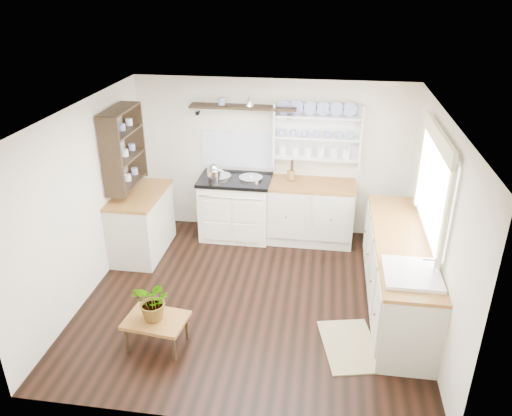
{
  "coord_description": "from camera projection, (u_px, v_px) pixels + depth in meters",
  "views": [
    {
      "loc": [
        0.78,
        -5.01,
        3.6
      ],
      "look_at": [
        0.01,
        0.25,
        1.1
      ],
      "focal_mm": 35.0,
      "sensor_mm": 36.0,
      "label": 1
    }
  ],
  "objects": [
    {
      "name": "left_cabinets",
      "position": [
        142.0,
        222.0,
        6.95
      ],
      "size": [
        0.62,
        1.13,
        0.9
      ],
      "color": "beige",
      "rests_on": "floor"
    },
    {
      "name": "plate_rack",
      "position": [
        317.0,
        134.0,
        7.04
      ],
      "size": [
        1.2,
        0.22,
        0.9
      ],
      "color": "white",
      "rests_on": "wall_back"
    },
    {
      "name": "ceiling",
      "position": [
        252.0,
        113.0,
        5.14
      ],
      "size": [
        4.0,
        3.8,
        0.01
      ],
      "primitive_type": "cube",
      "color": "white",
      "rests_on": "wall_back"
    },
    {
      "name": "wall_back",
      "position": [
        272.0,
        158.0,
        7.33
      ],
      "size": [
        4.0,
        0.02,
        2.3
      ],
      "primitive_type": "cube",
      "color": "beige",
      "rests_on": "ground"
    },
    {
      "name": "window",
      "position": [
        434.0,
        184.0,
        5.33
      ],
      "size": [
        0.08,
        1.55,
        1.22
      ],
      "color": "white",
      "rests_on": "wall_right"
    },
    {
      "name": "wall_right",
      "position": [
        435.0,
        225.0,
        5.37
      ],
      "size": [
        0.02,
        3.8,
        2.3
      ],
      "primitive_type": "cube",
      "color": "beige",
      "rests_on": "ground"
    },
    {
      "name": "right_cabinets",
      "position": [
        398.0,
        272.0,
        5.79
      ],
      "size": [
        0.62,
        2.43,
        0.9
      ],
      "color": "beige",
      "rests_on": "floor"
    },
    {
      "name": "left_shelving",
      "position": [
        123.0,
        147.0,
        6.51
      ],
      "size": [
        0.28,
        0.8,
        1.05
      ],
      "primitive_type": "cube",
      "color": "black",
      "rests_on": "wall_left"
    },
    {
      "name": "aga_cooker",
      "position": [
        236.0,
        207.0,
        7.39
      ],
      "size": [
        1.04,
        0.72,
        0.96
      ],
      "color": "white",
      "rests_on": "floor"
    },
    {
      "name": "belfast_sink",
      "position": [
        410.0,
        284.0,
        4.97
      ],
      "size": [
        0.55,
        0.6,
        0.45
      ],
      "color": "white",
      "rests_on": "right_cabinets"
    },
    {
      "name": "back_cabinets",
      "position": [
        309.0,
        211.0,
        7.28
      ],
      "size": [
        1.27,
        0.63,
        0.9
      ],
      "color": "beige",
      "rests_on": "floor"
    },
    {
      "name": "kettle",
      "position": [
        214.0,
        172.0,
        7.07
      ],
      "size": [
        0.2,
        0.2,
        0.24
      ],
      "primitive_type": null,
      "color": "silver",
      "rests_on": "aga_cooker"
    },
    {
      "name": "center_table",
      "position": [
        156.0,
        322.0,
        5.22
      ],
      "size": [
        0.68,
        0.52,
        0.34
      ],
      "rotation": [
        0.0,
        0.0,
        -0.11
      ],
      "color": "brown",
      "rests_on": "floor"
    },
    {
      "name": "potted_plant",
      "position": [
        154.0,
        301.0,
        5.1
      ],
      "size": [
        0.5,
        0.48,
        0.44
      ],
      "primitive_type": "imported",
      "rotation": [
        0.0,
        0.0,
        -0.42
      ],
      "color": "#3F7233",
      "rests_on": "center_table"
    },
    {
      "name": "wall_left",
      "position": [
        85.0,
        203.0,
        5.89
      ],
      "size": [
        0.02,
        3.8,
        2.3
      ],
      "primitive_type": "cube",
      "color": "beige",
      "rests_on": "ground"
    },
    {
      "name": "utensil_crock",
      "position": [
        291.0,
        175.0,
        7.17
      ],
      "size": [
        0.11,
        0.11,
        0.13
      ],
      "primitive_type": "cylinder",
      "color": "brown",
      "rests_on": "back_cabinets"
    },
    {
      "name": "floor_rug",
      "position": [
        350.0,
        346.0,
        5.31
      ],
      "size": [
        0.72,
        0.95,
        0.02
      ],
      "primitive_type": "cube",
      "rotation": [
        0.0,
        0.0,
        0.22
      ],
      "color": "olive",
      "rests_on": "floor"
    },
    {
      "name": "high_shelf",
      "position": [
        243.0,
        108.0,
        6.95
      ],
      "size": [
        1.5,
        0.29,
        0.16
      ],
      "color": "black",
      "rests_on": "wall_back"
    },
    {
      "name": "floor",
      "position": [
        252.0,
        297.0,
        6.12
      ],
      "size": [
        4.0,
        3.8,
        0.01
      ],
      "primitive_type": "cube",
      "color": "black",
      "rests_on": "ground"
    }
  ]
}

